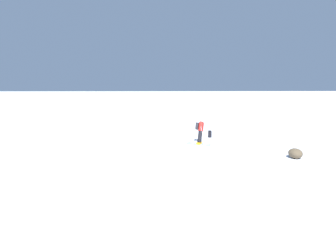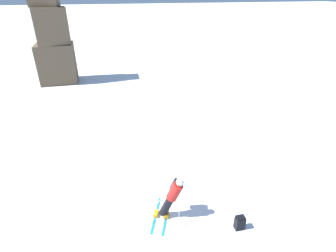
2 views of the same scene
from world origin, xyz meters
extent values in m
plane|color=white|center=(0.00, 0.00, 0.00)|extent=(300.00, 300.00, 0.00)
cube|color=#1E7AC6|center=(0.54, 0.07, 0.01)|extent=(0.74, 1.52, 0.01)
cube|color=#1E7AC6|center=(0.87, -0.07, 0.01)|extent=(0.74, 1.52, 0.01)
cube|color=orange|center=(0.54, 0.07, 0.07)|extent=(0.24, 0.31, 0.12)
cube|color=orange|center=(0.87, -0.07, 0.07)|extent=(0.24, 0.31, 0.12)
cylinder|color=black|center=(0.88, -0.08, 0.48)|extent=(0.59, 0.45, 0.80)
cylinder|color=red|center=(1.11, -0.18, 1.10)|extent=(0.63, 0.53, 0.68)
sphere|color=tan|center=(1.25, -0.24, 1.48)|extent=(0.34, 0.31, 0.28)
sphere|color=silver|center=(1.26, -0.24, 1.50)|extent=(0.39, 0.36, 0.32)
cube|color=black|center=(1.23, 0.05, 1.13)|extent=(0.46, 0.34, 0.51)
cylinder|color=#B7B7BC|center=(0.40, -0.19, 0.58)|extent=(1.01, 0.14, 1.17)
cylinder|color=#B7B7BC|center=(1.16, -0.53, 0.50)|extent=(0.24, 0.48, 1.00)
cube|color=black|center=(2.97, -1.18, 0.22)|extent=(0.31, 0.24, 0.44)
cube|color=black|center=(2.97, -1.18, 0.47)|extent=(0.28, 0.21, 0.06)
ellipsoid|color=brown|center=(-2.89, -4.64, 0.27)|extent=(0.82, 0.70, 0.53)
camera|label=1|loc=(-16.25, 2.80, 3.90)|focal=28.00mm
camera|label=2|loc=(-0.80, -6.26, 6.78)|focal=28.00mm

